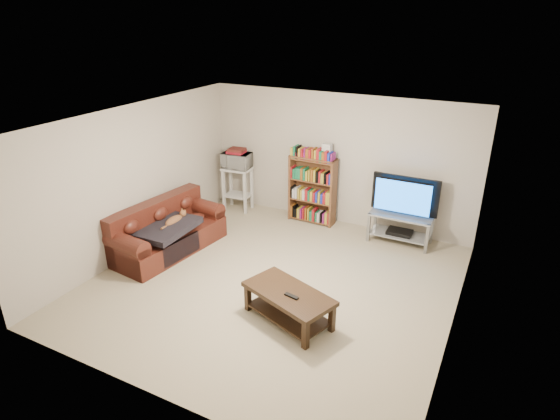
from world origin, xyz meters
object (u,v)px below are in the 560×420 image
Objects in this scene: tv_stand at (401,224)px; coffee_table at (289,300)px; bookshelf at (312,189)px; sofa at (166,233)px.

coffee_table is at bearing -104.26° from tv_stand.
tv_stand is 0.82× the size of bookshelf.
bookshelf is (-0.97, 2.97, 0.35)m from coffee_table.
bookshelf reaches higher than tv_stand.
sofa is at bearing -148.90° from tv_stand.
bookshelf is at bearing 176.33° from tv_stand.
bookshelf is (-1.70, 0.11, 0.30)m from tv_stand.
sofa is 2.79m from coffee_table.
tv_stand is (3.40, 2.04, 0.06)m from sofa.
bookshelf is at bearing 127.74° from coffee_table.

